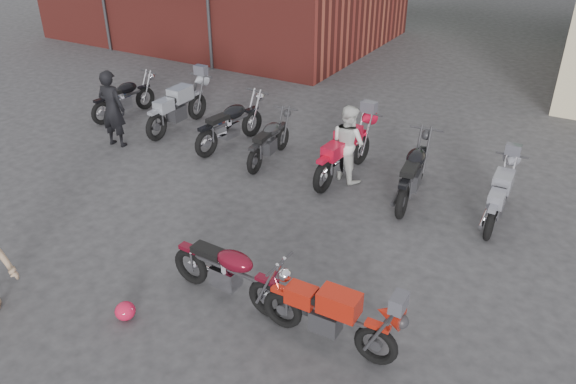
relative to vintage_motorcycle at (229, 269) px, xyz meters
The scene contains 13 objects.
ground 1.06m from the vintage_motorcycle, 128.62° to the right, with size 90.00×90.00×0.00m, color #2F2F31.
vintage_motorcycle is the anchor object (origin of this frame).
sportbike 1.67m from the vintage_motorcycle, ahead, with size 1.87×0.62×1.09m, color red, non-canonical shape.
helmet 1.56m from the vintage_motorcycle, 133.79° to the right, with size 0.29×0.29×0.27m, color #BC1436.
person_dark 6.39m from the vintage_motorcycle, 149.75° to the left, with size 0.65×0.43×1.78m, color black.
person_light 4.38m from the vintage_motorcycle, 92.27° to the left, with size 0.77×0.60×1.59m, color silver.
row_bike_0 8.14m from the vintage_motorcycle, 144.87° to the left, with size 1.90×0.63×1.10m, color black, non-canonical shape.
row_bike_1 6.78m from the vintage_motorcycle, 136.03° to the left, with size 2.15×0.71×1.25m, color #9397A0, non-canonical shape.
row_bike_2 5.53m from the vintage_motorcycle, 125.04° to the left, with size 2.08×0.69×1.21m, color black, non-canonical shape.
row_bike_3 4.73m from the vintage_motorcycle, 114.84° to the left, with size 1.83×0.60×1.06m, color black, non-canonical shape.
row_bike_4 4.42m from the vintage_motorcycle, 93.34° to the left, with size 2.14×0.71×1.24m, color red, non-canonical shape.
row_bike_5 4.44m from the vintage_motorcycle, 73.56° to the left, with size 2.11×0.70×1.22m, color black, non-canonical shape.
row_bike_6 5.12m from the vintage_motorcycle, 55.97° to the left, with size 1.85×0.61×1.07m, color gray, non-canonical shape.
Camera 1 is at (4.55, -4.46, 5.40)m, focal length 35.00 mm.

